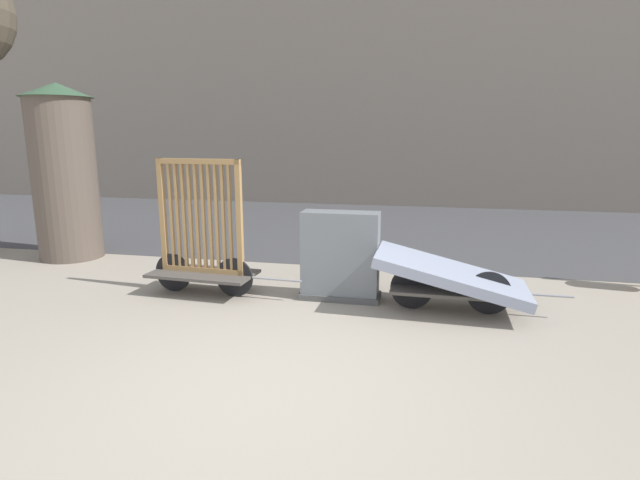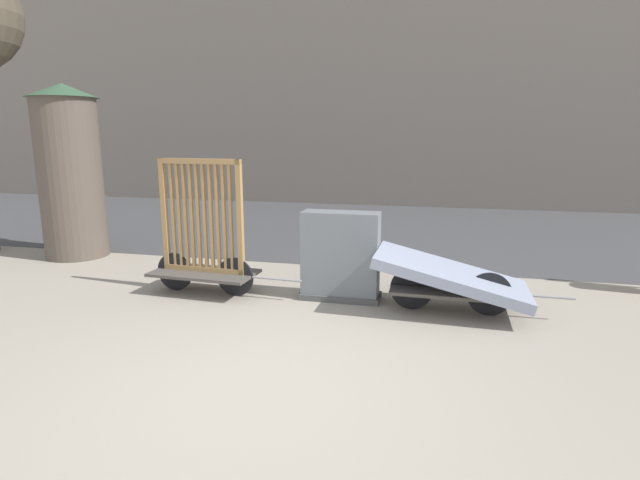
% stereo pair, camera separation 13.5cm
% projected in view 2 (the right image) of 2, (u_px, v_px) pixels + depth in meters
% --- Properties ---
extents(ground_plane, '(60.00, 60.00, 0.00)m').
position_uv_depth(ground_plane, '(256.00, 390.00, 4.30)').
color(ground_plane, gray).
extents(road_strip, '(56.00, 7.50, 0.01)m').
position_uv_depth(road_strip, '(374.00, 227.00, 11.85)').
color(road_strip, '#424244').
rests_on(road_strip, ground_plane).
extents(building_facade, '(48.00, 4.00, 11.41)m').
position_uv_depth(building_facade, '(401.00, 23.00, 16.14)').
color(building_facade, slate).
rests_on(building_facade, ground_plane).
extents(bike_cart_with_bedframe, '(2.15, 0.78, 1.85)m').
position_uv_depth(bike_cart_with_bedframe, '(203.00, 247.00, 6.81)').
color(bike_cart_with_bedframe, '#4C4742').
rests_on(bike_cart_with_bedframe, ground_plane).
extents(bike_cart_with_mattress, '(2.35, 1.04, 0.75)m').
position_uv_depth(bike_cart_with_mattress, '(451.00, 278.00, 6.10)').
color(bike_cart_with_mattress, '#4C4742').
rests_on(bike_cart_with_mattress, ground_plane).
extents(utility_cabinet, '(1.07, 0.42, 1.18)m').
position_uv_depth(utility_cabinet, '(340.00, 259.00, 6.58)').
color(utility_cabinet, '#4C4C4C').
rests_on(utility_cabinet, ground_plane).
extents(advertising_column, '(1.19, 1.19, 3.01)m').
position_uv_depth(advertising_column, '(70.00, 171.00, 8.74)').
color(advertising_column, brown).
rests_on(advertising_column, ground_plane).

